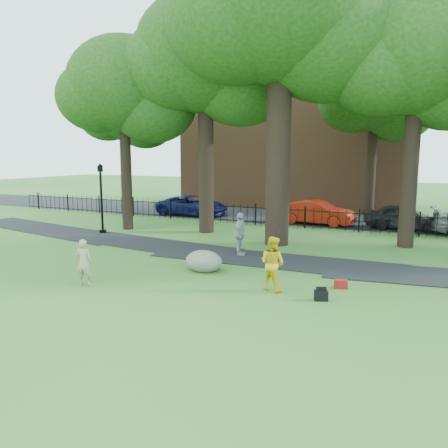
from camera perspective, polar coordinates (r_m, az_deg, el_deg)
The scene contains 17 objects.
ground at distance 14.41m, azimuth -2.12°, elevation -7.78°, with size 120.00×120.00×0.00m, color #2F5F21.
footpath at distance 17.50m, azimuth 6.74°, elevation -4.79°, with size 36.00×2.60×0.03m, color black.
street at distance 29.24m, azimuth 12.49°, elevation 0.64°, with size 80.00×7.00×0.02m, color black.
iron_fence at distance 25.31m, azimuth 10.50°, elevation 0.79°, with size 44.00×0.04×1.20m.
brick_building at distance 37.73m, azimuth 9.55°, elevation 11.71°, with size 18.00×8.00×12.00m, color brown.
big_tree at distance 21.17m, azimuth 7.90°, elevation 25.36°, with size 10.08×8.61×14.37m.
tree_row at distance 21.81m, azimuth 9.90°, elevation 19.45°, with size 26.82×7.96×12.42m.
woman at distance 14.75m, azimuth -17.84°, elevation -4.77°, with size 0.55×0.36×1.51m, color tan.
man at distance 13.60m, azimuth 6.35°, elevation -5.13°, with size 0.83×0.64×1.70m, color gold.
pedestrian at distance 18.11m, azimuth 2.10°, elevation -1.35°, with size 1.06×0.44×1.80m, color #9B9C9F.
boulder at distance 15.85m, azimuth -2.67°, elevation -4.69°, with size 1.39×1.05×0.81m, color slate.
lamppost at distance 24.04m, azimuth -15.72°, elevation 3.12°, with size 0.37×0.37×3.72m.
backpack at distance 13.07m, azimuth 12.56°, elevation -9.11°, with size 0.38×0.24×0.29m, color black.
red_bag at distance 14.35m, azimuth 15.01°, elevation -7.59°, with size 0.40×0.25×0.27m, color maroon.
red_sedan at distance 26.79m, azimuth 12.02°, elevation 1.49°, with size 1.55×4.46×1.47m, color maroon.
navy_van at distance 30.26m, azimuth -4.18°, elevation 2.42°, with size 2.29×4.96×1.38m, color #0E1247.
grey_car at distance 26.38m, azimuth 22.60°, elevation 0.82°, with size 1.67×4.16×1.42m, color black.
Camera 1 is at (6.38, -12.23, 4.17)m, focal length 35.00 mm.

